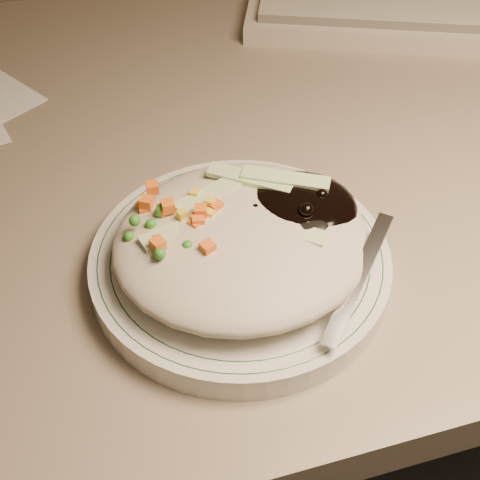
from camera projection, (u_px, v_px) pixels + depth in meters
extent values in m
cube|color=#7F6F5B|center=(240.00, 146.00, 0.67)|extent=(1.40, 0.70, 0.04)
cylinder|color=silver|center=(240.00, 264.00, 0.52)|extent=(0.23, 0.23, 0.02)
torus|color=#144723|center=(240.00, 255.00, 0.51)|extent=(0.22, 0.22, 0.00)
torus|color=#144723|center=(240.00, 255.00, 0.51)|extent=(0.20, 0.20, 0.00)
ellipsoid|color=#BBB098|center=(242.00, 241.00, 0.49)|extent=(0.19, 0.18, 0.04)
ellipsoid|color=black|center=(293.00, 211.00, 0.51)|extent=(0.10, 0.09, 0.03)
ellipsoid|color=orange|center=(176.00, 232.00, 0.49)|extent=(0.08, 0.08, 0.02)
sphere|color=black|center=(255.00, 211.00, 0.49)|extent=(0.01, 0.01, 0.01)
sphere|color=black|center=(289.00, 198.00, 0.50)|extent=(0.01, 0.01, 0.01)
sphere|color=black|center=(321.00, 195.00, 0.50)|extent=(0.01, 0.01, 0.01)
sphere|color=black|center=(306.00, 191.00, 0.51)|extent=(0.01, 0.01, 0.01)
sphere|color=black|center=(306.00, 211.00, 0.49)|extent=(0.01, 0.01, 0.01)
sphere|color=black|center=(289.00, 205.00, 0.50)|extent=(0.01, 0.01, 0.01)
sphere|color=black|center=(298.00, 193.00, 0.51)|extent=(0.01, 0.01, 0.01)
cube|color=orange|center=(168.00, 206.00, 0.49)|extent=(0.01, 0.01, 0.01)
cube|color=orange|center=(196.00, 233.00, 0.48)|extent=(0.01, 0.01, 0.01)
cube|color=orange|center=(146.00, 202.00, 0.50)|extent=(0.01, 0.01, 0.01)
cube|color=orange|center=(201.00, 211.00, 0.48)|extent=(0.01, 0.01, 0.01)
cube|color=orange|center=(198.00, 221.00, 0.48)|extent=(0.01, 0.01, 0.01)
cube|color=orange|center=(144.00, 207.00, 0.50)|extent=(0.01, 0.01, 0.01)
cube|color=orange|center=(165.00, 210.00, 0.49)|extent=(0.01, 0.01, 0.01)
cube|color=orange|center=(196.00, 225.00, 0.48)|extent=(0.01, 0.01, 0.01)
cube|color=orange|center=(215.00, 207.00, 0.49)|extent=(0.01, 0.01, 0.01)
cube|color=orange|center=(152.00, 188.00, 0.50)|extent=(0.01, 0.01, 0.01)
cube|color=orange|center=(158.00, 244.00, 0.46)|extent=(0.01, 0.01, 0.01)
cube|color=orange|center=(208.00, 248.00, 0.46)|extent=(0.01, 0.01, 0.01)
cube|color=orange|center=(148.00, 240.00, 0.47)|extent=(0.01, 0.01, 0.01)
cube|color=orange|center=(146.00, 211.00, 0.50)|extent=(0.01, 0.01, 0.01)
sphere|color=#388C28|center=(195.00, 217.00, 0.49)|extent=(0.01, 0.01, 0.01)
sphere|color=#388C28|center=(160.00, 254.00, 0.45)|extent=(0.01, 0.01, 0.01)
sphere|color=#388C28|center=(151.00, 224.00, 0.48)|extent=(0.01, 0.01, 0.01)
sphere|color=#388C28|center=(135.00, 221.00, 0.48)|extent=(0.01, 0.01, 0.01)
sphere|color=#388C28|center=(189.00, 214.00, 0.49)|extent=(0.01, 0.01, 0.01)
sphere|color=#388C28|center=(209.00, 245.00, 0.48)|extent=(0.01, 0.01, 0.01)
sphere|color=#388C28|center=(176.00, 228.00, 0.49)|extent=(0.01, 0.01, 0.01)
sphere|color=#388C28|center=(172.00, 249.00, 0.47)|extent=(0.01, 0.01, 0.01)
sphere|color=#388C28|center=(129.00, 237.00, 0.48)|extent=(0.01, 0.01, 0.01)
sphere|color=#388C28|center=(163.00, 209.00, 0.49)|extent=(0.01, 0.01, 0.01)
sphere|color=#388C28|center=(160.00, 212.00, 0.49)|extent=(0.01, 0.01, 0.01)
sphere|color=#388C28|center=(156.00, 240.00, 0.47)|extent=(0.01, 0.01, 0.01)
sphere|color=#388C28|center=(188.00, 246.00, 0.47)|extent=(0.01, 0.01, 0.01)
sphere|color=#388C28|center=(214.00, 195.00, 0.51)|extent=(0.01, 0.01, 0.01)
cube|color=yellow|center=(188.00, 214.00, 0.49)|extent=(0.01, 0.01, 0.01)
cube|color=yellow|center=(210.00, 214.00, 0.49)|extent=(0.01, 0.01, 0.01)
cube|color=yellow|center=(172.00, 214.00, 0.49)|extent=(0.01, 0.01, 0.01)
cube|color=yellow|center=(182.00, 215.00, 0.48)|extent=(0.01, 0.01, 0.01)
cube|color=yellow|center=(177.00, 230.00, 0.48)|extent=(0.01, 0.01, 0.01)
cube|color=yellow|center=(210.00, 203.00, 0.49)|extent=(0.01, 0.01, 0.01)
cube|color=yellow|center=(195.00, 194.00, 0.50)|extent=(0.01, 0.01, 0.01)
cube|color=yellow|center=(190.00, 229.00, 0.49)|extent=(0.01, 0.01, 0.01)
cube|color=#B2D18C|center=(214.00, 192.00, 0.50)|extent=(0.07, 0.04, 0.00)
cube|color=#B2D18C|center=(250.00, 178.00, 0.51)|extent=(0.06, 0.05, 0.00)
cube|color=#B2D18C|center=(185.00, 228.00, 0.48)|extent=(0.07, 0.03, 0.00)
cube|color=#B2D18C|center=(286.00, 179.00, 0.51)|extent=(0.07, 0.05, 0.00)
cube|color=#B2D18C|center=(251.00, 233.00, 0.48)|extent=(0.07, 0.04, 0.00)
cube|color=#B2D18C|center=(281.00, 227.00, 0.48)|extent=(0.06, 0.05, 0.00)
ellipsoid|color=silver|center=(308.00, 222.00, 0.49)|extent=(0.06, 0.06, 0.01)
cube|color=silver|center=(359.00, 277.00, 0.46)|extent=(0.09, 0.09, 0.03)
cube|color=#C0B29E|center=(442.00, 14.00, 0.81)|extent=(0.49, 0.33, 0.02)
cube|color=beige|center=(445.00, 0.00, 0.80)|extent=(0.46, 0.30, 0.01)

